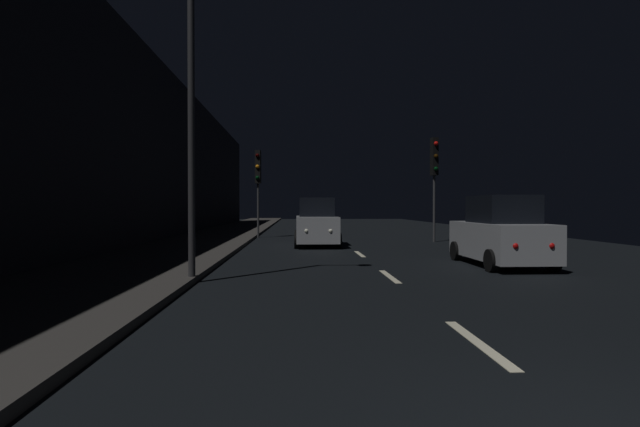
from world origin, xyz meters
TOP-DOWN VIEW (x-y plane):
  - ground at (0.00, 24.50)m, footprint 26.16×84.00m
  - sidewalk_left at (-6.88, 24.50)m, footprint 4.40×84.00m
  - building_facade_left at (-9.48, 21.00)m, footprint 0.80×63.00m
  - lane_centerline at (0.00, 16.15)m, footprint 0.16×29.58m
  - traffic_light_far_right at (4.59, 20.50)m, footprint 0.37×0.48m
  - traffic_light_far_left at (-4.58, 24.24)m, footprint 0.34×0.47m
  - streetlamp_overhead at (-4.36, 8.08)m, footprint 1.70×0.44m
  - car_approaching_headlights at (-1.46, 18.53)m, footprint 2.00×4.34m
  - car_parked_right_near at (3.78, 10.92)m, footprint 1.93×4.18m

SIDE VIEW (x-z plane):
  - ground at x=0.00m, z-range -0.02..0.00m
  - lane_centerline at x=0.00m, z-range 0.00..0.01m
  - sidewalk_left at x=-6.88m, z-range 0.00..0.15m
  - car_parked_right_near at x=3.78m, z-range -0.09..2.02m
  - car_approaching_headlights at x=-1.46m, z-range -0.09..2.09m
  - traffic_light_far_left at x=-4.58m, z-range 1.15..6.18m
  - traffic_light_far_right at x=4.59m, z-range 1.22..6.49m
  - building_facade_left at x=-9.48m, z-range 0.00..9.07m
  - streetlamp_overhead at x=-4.36m, z-range 1.23..9.33m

